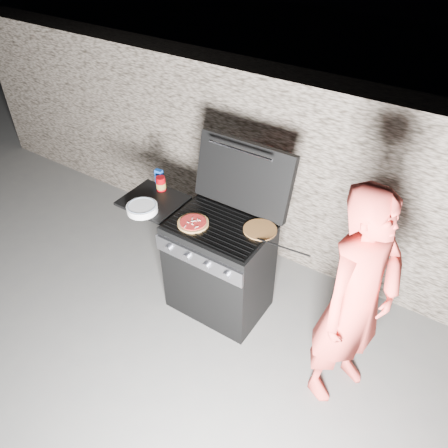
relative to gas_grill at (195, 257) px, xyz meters
The scene contains 10 objects.
ground 0.52m from the gas_grill, ahead, with size 50.00×50.00×0.00m, color #545352.
stone_wall 1.17m from the gas_grill, 76.61° to the left, with size 8.00×0.35×1.80m, color gray.
gas_grill is the anchor object (origin of this frame).
pizza_topped 0.48m from the gas_grill, 52.52° to the right, with size 0.25×0.25×0.03m, color #B76935, non-canonical shape.
pizza_plain 0.73m from the gas_grill, 13.11° to the left, with size 0.26×0.26×0.01m, color #B5763A.
sauce_jar 0.70m from the gas_grill, 161.23° to the left, with size 0.08×0.08×0.13m, color #920108.
blue_carton 0.77m from the gas_grill, 157.67° to the left, with size 0.07×0.04×0.15m, color #0C40AB.
plate_stack 0.64m from the gas_grill, 155.37° to the right, with size 0.25×0.25×0.06m, color white.
person 1.49m from the gas_grill, ahead, with size 0.64×0.42×1.77m, color #E5473C.
tongs 0.94m from the gas_grill, ahead, with size 0.01×0.01×0.49m, color black.
Camera 1 is at (1.49, -2.20, 3.05)m, focal length 35.00 mm.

